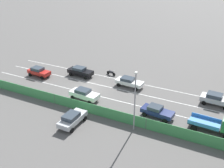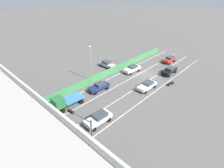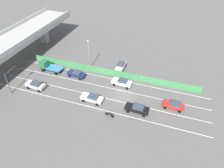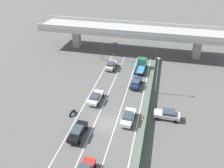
{
  "view_description": "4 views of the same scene",
  "coord_description": "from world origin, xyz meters",
  "views": [
    {
      "loc": [
        33.85,
        21.44,
        20.01
      ],
      "look_at": [
        -0.89,
        3.86,
        1.17
      ],
      "focal_mm": 43.23,
      "sensor_mm": 36.0,
      "label": 1
    },
    {
      "loc": [
        -19.14,
        32.81,
        18.63
      ],
      "look_at": [
        1.08,
        11.35,
        1.72
      ],
      "focal_mm": 27.67,
      "sensor_mm": 36.0,
      "label": 2
    },
    {
      "loc": [
        -31.86,
        -8.52,
        29.17
      ],
      "look_at": [
        1.96,
        3.24,
        1.13
      ],
      "focal_mm": 32.57,
      "sensor_mm": 36.0,
      "label": 3
    },
    {
      "loc": [
        7.72,
        -27.7,
        25.85
      ],
      "look_at": [
        -1.02,
        9.05,
        2.25
      ],
      "focal_mm": 35.85,
      "sensor_mm": 36.0,
      "label": 4
    }
  ],
  "objects": [
    {
      "name": "car_sedan_silver",
      "position": [
        -3.71,
        19.43,
        0.95
      ],
      "size": [
        2.24,
        4.52,
        1.73
      ],
      "color": "#B7BABC",
      "rests_on": "ground"
    },
    {
      "name": "elevated_overpass",
      "position": [
        0.0,
        30.74,
        5.88
      ],
      "size": [
        52.6,
        8.75,
        7.53
      ],
      "color": "#A09E99",
      "rests_on": "ground"
    },
    {
      "name": "lane_line_mid_right",
      "position": [
        1.76,
        5.37,
        0.0
      ],
      "size": [
        0.14,
        46.74,
        0.01
      ],
      "primitive_type": "cube",
      "color": "silver",
      "rests_on": "ground"
    },
    {
      "name": "parked_wagon_silver",
      "position": [
        10.09,
        3.67,
        0.93
      ],
      "size": [
        4.44,
        2.07,
        1.69
      ],
      "color": "#B2B5B7",
      "rests_on": "ground"
    },
    {
      "name": "lane_line_right_edge",
      "position": [
        5.27,
        5.37,
        0.0
      ],
      "size": [
        0.14,
        46.74,
        0.01
      ],
      "primitive_type": "cube",
      "color": "silver",
      "rests_on": "ground"
    },
    {
      "name": "motorcycle",
      "position": [
        -6.38,
        0.88,
        0.46
      ],
      "size": [
        0.65,
        1.93,
        0.93
      ],
      "color": "black",
      "rests_on": "ground"
    },
    {
      "name": "traffic_light",
      "position": [
        -5.61,
        23.69,
        3.71
      ],
      "size": [
        3.95,
        0.72,
        5.16
      ],
      "color": "#47474C",
      "rests_on": "ground"
    },
    {
      "name": "car_hatchback_white",
      "position": [
        3.64,
        1.4,
        0.92
      ],
      "size": [
        2.27,
        4.7,
        1.65
      ],
      "color": "silver",
      "rests_on": "ground"
    },
    {
      "name": "traffic_cone",
      "position": [
        5.99,
        2.91,
        0.31
      ],
      "size": [
        0.47,
        0.47,
        0.66
      ],
      "color": "orange",
      "rests_on": "ground"
    },
    {
      "name": "green_fence",
      "position": [
        6.71,
        5.37,
        0.79
      ],
      "size": [
        0.1,
        42.84,
        1.58
      ],
      "color": "#3D8E4C",
      "rests_on": "ground"
    },
    {
      "name": "lane_line_left_edge",
      "position": [
        -5.27,
        5.37,
        0.0
      ],
      "size": [
        0.14,
        46.74,
        0.01
      ],
      "primitive_type": "cube",
      "color": "silver",
      "rests_on": "ground"
    },
    {
      "name": "car_sedan_navy",
      "position": [
        3.32,
        12.8,
        0.87
      ],
      "size": [
        2.32,
        4.56,
        1.56
      ],
      "color": "navy",
      "rests_on": "ground"
    },
    {
      "name": "lane_line_mid_left",
      "position": [
        -1.76,
        5.37,
        0.0
      ],
      "size": [
        0.14,
        46.74,
        0.01
      ],
      "primitive_type": "cube",
      "color": "silver",
      "rests_on": "ground"
    },
    {
      "name": "street_lamp",
      "position": [
        7.5,
        11.16,
        4.77
      ],
      "size": [
        0.6,
        0.36,
        7.96
      ],
      "color": "gray",
      "rests_on": "ground"
    },
    {
      "name": "ground_plane",
      "position": [
        0.0,
        0.0,
        0.0
      ],
      "size": [
        300.0,
        300.0,
        0.0
      ],
      "primitive_type": "plane",
      "color": "#565451"
    },
    {
      "name": "flatbed_truck_blue",
      "position": [
        3.46,
        20.97,
        1.25
      ],
      "size": [
        2.55,
        5.72,
        2.42
      ],
      "color": "black",
      "rests_on": "ground"
    },
    {
      "name": "car_sedan_black",
      "position": [
        -3.5,
        -3.9,
        0.93
      ],
      "size": [
        2.07,
        4.74,
        1.66
      ],
      "color": "black",
      "rests_on": "ground"
    },
    {
      "name": "car_sedan_white",
      "position": [
        -3.49,
        5.71,
        0.88
      ],
      "size": [
        2.21,
        4.74,
        1.55
      ],
      "color": "white",
      "rests_on": "ground"
    }
  ]
}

